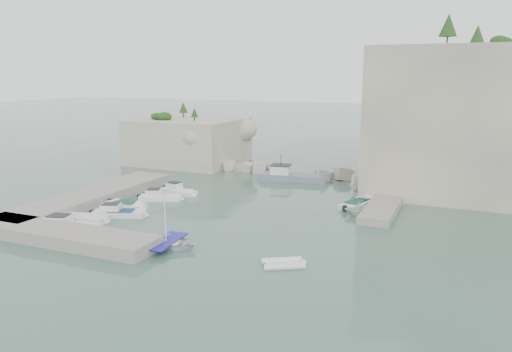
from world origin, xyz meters
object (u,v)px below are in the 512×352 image
at_px(motorboat_c, 126,207).
at_px(work_boat, 294,181).
at_px(rowboat, 166,247).
at_px(tender_east_d, 369,197).
at_px(tender_east_b, 355,207).
at_px(motorboat_d, 119,216).
at_px(motorboat_a, 179,194).
at_px(tender_east_c, 368,203).
at_px(inflatable_dinghy, 283,266).
at_px(tender_east_a, 360,216).
at_px(motorboat_e, 85,221).
at_px(motorboat_b, 160,200).
at_px(motorboat_f, 69,229).

xyz_separation_m(motorboat_c, work_boat, (11.96, 19.99, 0.00)).
bearing_deg(rowboat, tender_east_d, -32.08).
bearing_deg(tender_east_d, tender_east_b, 164.46).
xyz_separation_m(motorboat_d, tender_east_d, (21.33, 18.20, 0.00)).
xyz_separation_m(motorboat_a, motorboat_d, (-0.37, -10.52, 0.00)).
relative_size(tender_east_b, tender_east_c, 0.96).
xyz_separation_m(inflatable_dinghy, tender_east_c, (2.14, 21.15, 0.00)).
height_order(motorboat_a, tender_east_a, tender_east_a).
bearing_deg(motorboat_a, tender_east_a, 11.44).
bearing_deg(inflatable_dinghy, work_boat, 77.13).
distance_m(tender_east_b, tender_east_d, 5.14).
distance_m(motorboat_e, rowboat, 11.70).
bearing_deg(work_boat, motorboat_b, -130.74).
distance_m(motorboat_d, motorboat_e, 3.28).
relative_size(motorboat_e, tender_east_b, 0.99).
distance_m(motorboat_e, motorboat_f, 2.67).
distance_m(motorboat_c, rowboat, 14.03).
distance_m(motorboat_a, motorboat_f, 15.94).
bearing_deg(tender_east_b, tender_east_d, 8.52).
distance_m(motorboat_d, tender_east_c, 26.67).
distance_m(motorboat_c, tender_east_a, 24.53).
bearing_deg(motorboat_f, tender_east_c, 28.84).
bearing_deg(motorboat_c, inflatable_dinghy, -17.51).
height_order(inflatable_dinghy, tender_east_a, tender_east_a).
xyz_separation_m(motorboat_c, tender_east_d, (22.87, 15.13, 0.00)).
height_order(tender_east_b, tender_east_d, tender_east_d).
bearing_deg(motorboat_c, motorboat_b, 73.24).
relative_size(motorboat_e, motorboat_f, 0.74).
distance_m(motorboat_f, tender_east_d, 32.77).
bearing_deg(rowboat, motorboat_d, 52.92).
bearing_deg(tender_east_a, motorboat_b, 83.20).
height_order(tender_east_c, tender_east_d, tender_east_d).
relative_size(motorboat_e, rowboat, 0.94).
xyz_separation_m(motorboat_e, tender_east_c, (23.69, 18.05, 0.00)).
relative_size(motorboat_f, tender_east_c, 1.28).
xyz_separation_m(motorboat_e, tender_east_b, (22.77, 15.76, 0.00)).
height_order(tender_east_a, tender_east_b, tender_east_a).
bearing_deg(motorboat_d, tender_east_c, 13.37).
bearing_deg(tender_east_d, motorboat_b, 107.29).
height_order(motorboat_a, tender_east_c, motorboat_a).
height_order(motorboat_e, work_boat, work_boat).
bearing_deg(motorboat_c, tender_east_c, 32.97).
height_order(motorboat_a, motorboat_d, same).
relative_size(motorboat_f, rowboat, 1.27).
bearing_deg(rowboat, tender_east_a, -44.72).
height_order(rowboat, inflatable_dinghy, rowboat).
height_order(motorboat_c, rowboat, rowboat).
bearing_deg(work_boat, rowboat, -99.88).
height_order(motorboat_e, tender_east_b, same).
xyz_separation_m(motorboat_f, work_boat, (11.92, 28.36, 0.00)).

